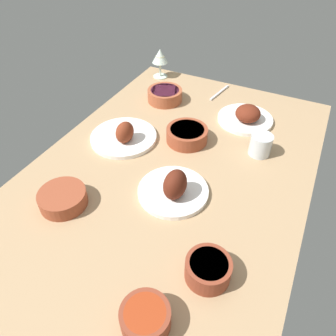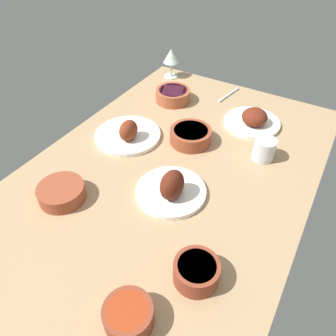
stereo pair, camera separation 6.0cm
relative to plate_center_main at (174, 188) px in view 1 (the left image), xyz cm
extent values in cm
cube|color=tan|center=(-8.62, -6.29, -5.02)|extent=(140.00, 90.00, 4.00)
cylinder|color=white|center=(-0.76, -0.62, -2.22)|extent=(22.14, 22.14, 1.60)
ellipsoid|color=#511E11|center=(1.02, 0.83, 2.97)|extent=(9.17, 6.70, 9.56)
cylinder|color=white|center=(-50.48, 8.08, -2.22)|extent=(22.17, 22.17, 1.60)
ellipsoid|color=#602314|center=(-49.11, 9.05, 1.54)|extent=(10.06, 9.89, 6.44)
cylinder|color=white|center=(-18.01, -29.72, -2.22)|extent=(24.98, 24.98, 1.60)
ellipsoid|color=maroon|center=(-15.74, -27.32, 2.24)|extent=(8.14, 5.91, 7.97)
cylinder|color=brown|center=(37.76, 11.21, -0.24)|extent=(11.16, 11.16, 5.58)
cylinder|color=#9E3314|center=(37.76, 11.21, 2.05)|extent=(9.15, 9.15, 1.00)
cylinder|color=#A35133|center=(-50.44, -28.53, -0.35)|extent=(15.20, 15.20, 5.35)
cylinder|color=#4C192D|center=(-50.44, -28.53, 1.83)|extent=(12.46, 12.46, 1.00)
cylinder|color=brown|center=(-27.64, -7.81, -0.34)|extent=(15.42, 15.42, 5.36)
cylinder|color=brown|center=(-27.64, -7.81, 1.84)|extent=(12.64, 12.64, 1.00)
cylinder|color=brown|center=(17.92, -28.30, -0.65)|extent=(14.29, 14.29, 4.75)
cylinder|color=#D6BC70|center=(17.92, -28.30, 1.23)|extent=(11.71, 11.71, 1.00)
cylinder|color=brown|center=(20.96, 19.18, -0.11)|extent=(11.37, 11.37, 5.82)
cylinder|color=#DBCC7A|center=(20.96, 19.18, 2.30)|extent=(9.32, 9.32, 1.00)
cylinder|color=silver|center=(-70.36, -41.14, -2.77)|extent=(7.00, 7.00, 0.50)
cylinder|color=silver|center=(-70.36, -41.14, 0.98)|extent=(1.00, 1.00, 7.00)
cone|color=silver|center=(-70.36, -41.14, 7.73)|extent=(7.60, 7.60, 6.50)
cylinder|color=beige|center=(-70.36, -41.14, 6.28)|extent=(4.18, 4.18, 2.80)
cylinder|color=silver|center=(-32.16, 18.50, 0.88)|extent=(7.68, 7.68, 7.80)
cube|color=silver|center=(-67.46, -8.84, -2.62)|extent=(15.97, 3.72, 0.80)
camera|label=1|loc=(61.99, 28.64, 69.91)|focal=34.10mm
camera|label=2|loc=(59.15, 33.87, 69.91)|focal=34.10mm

